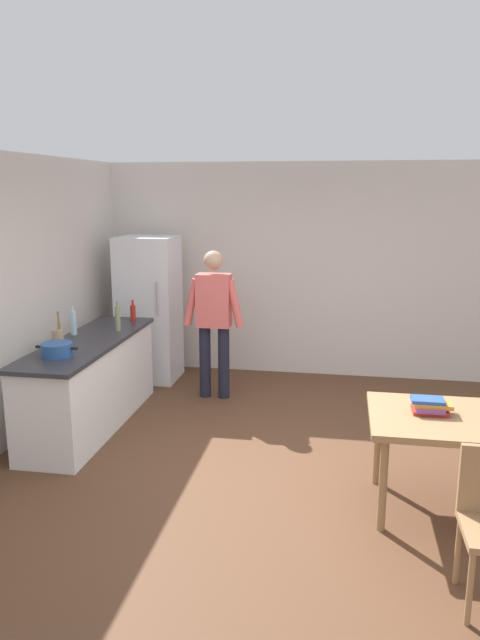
% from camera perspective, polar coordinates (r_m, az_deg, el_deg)
% --- Properties ---
extents(ground_plane, '(14.00, 14.00, 0.00)m').
position_cam_1_polar(ground_plane, '(5.15, 3.71, -14.87)').
color(ground_plane, brown).
extents(wall_back, '(6.40, 0.12, 2.70)m').
position_cam_1_polar(wall_back, '(7.64, 6.33, 4.77)').
color(wall_back, silver).
rests_on(wall_back, ground_plane).
extents(kitchen_counter, '(0.64, 2.20, 0.90)m').
position_cam_1_polar(kitchen_counter, '(6.20, -14.18, -5.89)').
color(kitchen_counter, white).
rests_on(kitchen_counter, ground_plane).
extents(refrigerator, '(0.70, 0.67, 1.80)m').
position_cam_1_polar(refrigerator, '(7.49, -8.73, 1.06)').
color(refrigerator, white).
rests_on(refrigerator, ground_plane).
extents(person, '(0.70, 0.22, 1.70)m').
position_cam_1_polar(person, '(6.70, -2.53, 0.53)').
color(person, '#1E1E2D').
rests_on(person, ground_plane).
extents(dining_table, '(1.40, 0.90, 0.75)m').
position_cam_1_polar(dining_table, '(4.67, 20.99, -9.62)').
color(dining_table, '#9E754C').
rests_on(dining_table, ground_plane).
extents(cooking_pot, '(0.40, 0.28, 0.12)m').
position_cam_1_polar(cooking_pot, '(5.55, -17.20, -2.75)').
color(cooking_pot, '#285193').
rests_on(cooking_pot, kitchen_counter).
extents(utensil_jar, '(0.11, 0.11, 0.32)m').
position_cam_1_polar(utensil_jar, '(5.99, -17.12, -1.45)').
color(utensil_jar, tan).
rests_on(utensil_jar, kitchen_counter).
extents(bottle_sauce_red, '(0.06, 0.06, 0.24)m').
position_cam_1_polar(bottle_sauce_red, '(6.82, -10.25, 0.70)').
color(bottle_sauce_red, '#B22319').
rests_on(bottle_sauce_red, kitchen_counter).
extents(bottle_vinegar_tall, '(0.06, 0.06, 0.32)m').
position_cam_1_polar(bottle_vinegar_tall, '(6.35, -11.67, 0.14)').
color(bottle_vinegar_tall, gray).
rests_on(bottle_vinegar_tall, kitchen_counter).
extents(bottle_water_clear, '(0.07, 0.07, 0.30)m').
position_cam_1_polar(bottle_water_clear, '(6.31, -15.75, -0.25)').
color(bottle_water_clear, silver).
rests_on(bottle_water_clear, kitchen_counter).
extents(book_stack, '(0.29, 0.21, 0.11)m').
position_cam_1_polar(book_stack, '(4.62, 17.82, -7.90)').
color(book_stack, '#B22D28').
rests_on(book_stack, dining_table).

